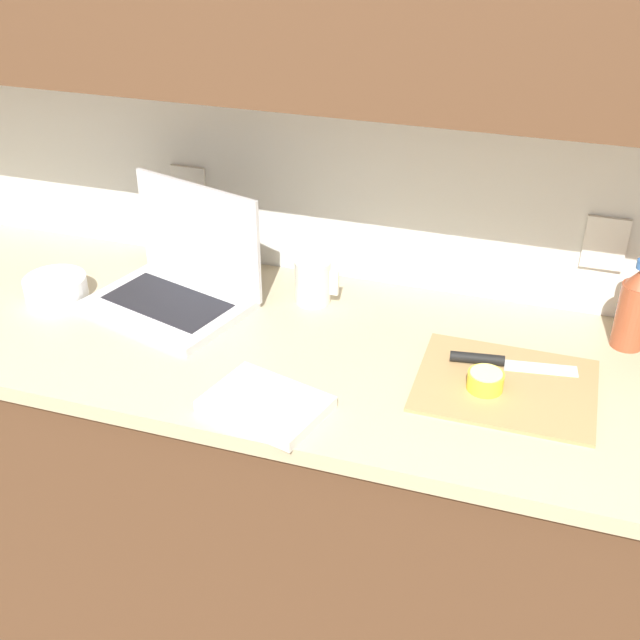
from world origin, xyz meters
TOP-DOWN VIEW (x-y plane):
  - ground_plane at (0.00, 0.00)m, footprint 12.00×12.00m
  - wall_back at (0.00, 0.25)m, footprint 5.20×0.38m
  - counter_unit at (-0.02, 0.00)m, footprint 2.36×0.65m
  - laptop at (-0.23, 0.10)m, footprint 0.41×0.34m
  - cutting_board at (0.53, -0.02)m, footprint 0.35×0.28m
  - knife at (0.49, 0.04)m, footprint 0.26×0.06m
  - lemon_half_cut at (0.49, -0.05)m, footprint 0.07×0.07m
  - bottle_green_soda at (0.76, 0.21)m, footprint 0.07×0.07m
  - measuring_cup at (0.06, 0.19)m, footprint 0.10×0.08m
  - bowl_white at (-0.52, 0.02)m, footprint 0.14×0.14m
  - dish_towel at (0.10, -0.23)m, footprint 0.25×0.21m

SIDE VIEW (x-z plane):
  - ground_plane at x=0.00m, z-range 0.00..0.00m
  - counter_unit at x=-0.02m, z-range 0.01..0.93m
  - cutting_board at x=0.53m, z-range 0.92..0.93m
  - dish_towel at x=0.10m, z-range 0.92..0.95m
  - knife at x=0.49m, z-range 0.93..0.95m
  - lemon_half_cut at x=0.49m, z-range 0.93..0.97m
  - bowl_white at x=-0.52m, z-range 0.92..0.98m
  - measuring_cup at x=0.06m, z-range 0.92..1.03m
  - laptop at x=-0.23m, z-range 0.85..1.12m
  - bottle_green_soda at x=0.76m, z-range 0.91..1.12m
  - wall_back at x=0.00m, z-range 0.26..2.86m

